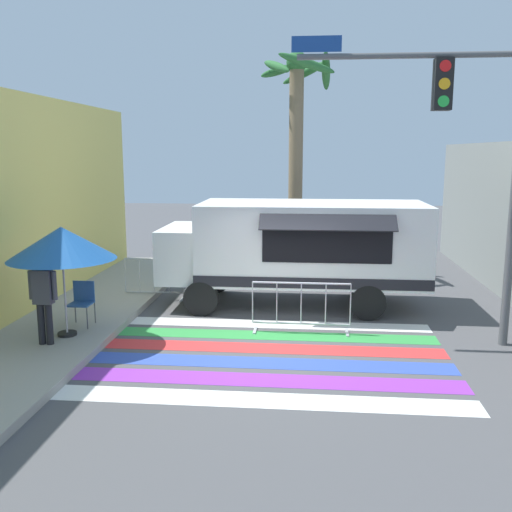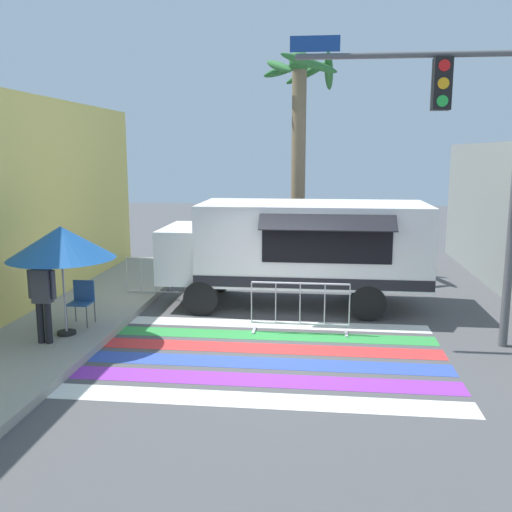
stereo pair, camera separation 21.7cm
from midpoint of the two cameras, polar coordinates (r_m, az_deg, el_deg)
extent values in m
plane|color=#4C4C4F|center=(10.97, 1.12, -8.95)|extent=(60.00, 60.00, 0.00)
cube|color=#99968E|center=(12.51, -24.30, -7.09)|extent=(4.40, 16.00, 0.15)
cube|color=white|center=(8.71, -0.12, -14.22)|extent=(6.40, 0.56, 0.01)
cube|color=purple|center=(9.40, 0.34, -12.30)|extent=(6.40, 0.56, 0.01)
cube|color=#334FB2|center=(10.11, 0.72, -10.65)|extent=(6.40, 0.56, 0.01)
cube|color=red|center=(10.82, 1.05, -9.22)|extent=(6.40, 0.56, 0.01)
cube|color=green|center=(11.53, 1.34, -7.96)|extent=(6.40, 0.56, 0.01)
cube|color=white|center=(12.26, 1.60, -6.85)|extent=(6.40, 0.56, 0.01)
cube|color=white|center=(13.50, 5.17, 1.44)|extent=(5.25, 2.38, 1.83)
cube|color=white|center=(13.81, -5.80, 0.37)|extent=(1.85, 2.19, 1.24)
cube|color=#1E232D|center=(13.95, -9.36, 1.68)|extent=(0.06, 1.90, 0.47)
cube|color=black|center=(12.29, 6.59, 1.18)|extent=(2.78, 0.03, 0.82)
cube|color=black|center=(12.02, 6.65, 3.34)|extent=(2.88, 0.43, 0.31)
cube|color=black|center=(12.47, 5.08, -2.74)|extent=(5.25, 0.01, 0.24)
cylinder|color=black|center=(12.91, -6.00, -4.22)|extent=(0.78, 0.22, 0.78)
cylinder|color=black|center=(15.00, -4.36, -2.14)|extent=(0.78, 0.22, 0.78)
cylinder|color=black|center=(12.72, 10.64, -4.57)|extent=(0.78, 0.22, 0.78)
cylinder|color=black|center=(14.84, 9.89, -2.41)|extent=(0.78, 0.22, 0.78)
cylinder|color=#515456|center=(11.06, 14.52, 18.84)|extent=(4.00, 0.11, 0.11)
cube|color=black|center=(11.07, 17.61, 16.02)|extent=(0.32, 0.28, 0.90)
cylinder|color=red|center=(10.97, 17.86, 17.65)|extent=(0.20, 0.02, 0.20)
cylinder|color=#F2A519|center=(10.94, 17.77, 16.09)|extent=(0.20, 0.02, 0.20)
cylinder|color=green|center=(10.91, 17.68, 14.53)|extent=(0.20, 0.02, 0.20)
cube|color=navy|center=(10.96, 5.47, 20.36)|extent=(0.90, 0.02, 0.28)
cylinder|color=black|center=(11.69, -18.87, -7.37)|extent=(0.36, 0.36, 0.06)
cylinder|color=#B2B2B7|center=(11.43, -19.16, -2.46)|extent=(0.04, 0.04, 2.11)
cone|color=#1E59A5|center=(11.30, -19.39, 1.23)|extent=(2.01, 2.01, 0.62)
cylinder|color=#4C4C51|center=(12.07, -18.88, -5.88)|extent=(0.02, 0.02, 0.44)
cylinder|color=#4C4C51|center=(11.90, -17.03, -5.99)|extent=(0.02, 0.02, 0.44)
cylinder|color=#4C4C51|center=(12.43, -18.09, -5.36)|extent=(0.02, 0.02, 0.44)
cylinder|color=#4C4C51|center=(12.27, -16.29, -5.46)|extent=(0.02, 0.02, 0.44)
cube|color=#2D5999|center=(12.11, -17.63, -4.60)|extent=(0.44, 0.44, 0.03)
cube|color=#2D5999|center=(12.24, -17.32, -3.34)|extent=(0.44, 0.03, 0.42)
cylinder|color=black|center=(11.24, -21.19, -6.33)|extent=(0.13, 0.13, 0.77)
cylinder|color=black|center=(11.17, -20.50, -6.38)|extent=(0.13, 0.13, 0.77)
cube|color=#3F3F47|center=(11.03, -21.08, -2.89)|extent=(0.34, 0.20, 0.62)
cylinder|color=#3F3F47|center=(11.13, -22.11, -2.69)|extent=(0.09, 0.09, 0.53)
cylinder|color=#3F3F47|center=(10.93, -20.06, -2.78)|extent=(0.09, 0.09, 0.53)
sphere|color=tan|center=(10.95, -21.23, -0.60)|extent=(0.22, 0.22, 0.22)
cylinder|color=#B7BABF|center=(11.49, 4.03, -2.73)|extent=(1.98, 0.04, 0.04)
cylinder|color=#B7BABF|center=(11.71, 3.97, -6.75)|extent=(1.98, 0.04, 0.04)
cylinder|color=#B7BABF|center=(11.65, -0.88, -4.65)|extent=(0.02, 0.02, 0.84)
cylinder|color=#B7BABF|center=(11.61, 1.55, -4.71)|extent=(0.02, 0.02, 0.84)
cylinder|color=#B7BABF|center=(11.59, 4.00, -4.76)|extent=(0.02, 0.02, 0.84)
cylinder|color=#B7BABF|center=(11.59, 6.45, -4.80)|extent=(0.02, 0.02, 0.84)
cylinder|color=#B7BABF|center=(11.61, 8.90, -4.83)|extent=(0.02, 0.02, 0.84)
cube|color=#B7BABF|center=(11.82, -0.63, -7.45)|extent=(0.06, 0.44, 0.03)
cube|color=#B7BABF|center=(11.78, 8.57, -7.63)|extent=(0.06, 0.44, 0.03)
cylinder|color=#B7BABF|center=(14.29, -10.63, -0.30)|extent=(1.48, 0.04, 0.04)
cylinder|color=#B7BABF|center=(14.47, -10.52, -3.58)|extent=(1.48, 0.04, 0.04)
cylinder|color=#B7BABF|center=(14.59, -13.37, -1.87)|extent=(0.02, 0.02, 0.84)
cylinder|color=#B7BABF|center=(14.48, -11.99, -1.91)|extent=(0.02, 0.02, 0.84)
cylinder|color=#B7BABF|center=(14.37, -10.58, -1.95)|extent=(0.02, 0.02, 0.84)
cylinder|color=#B7BABF|center=(14.28, -9.15, -1.99)|extent=(0.02, 0.02, 0.84)
cylinder|color=#B7BABF|center=(14.19, -7.70, -2.02)|extent=(0.02, 0.02, 0.84)
cube|color=#B7BABF|center=(14.71, -13.09, -4.14)|extent=(0.06, 0.44, 0.03)
cube|color=#B7BABF|center=(14.34, -7.84, -4.35)|extent=(0.06, 0.44, 0.03)
cylinder|color=#7A664C|center=(16.87, 3.61, 8.17)|extent=(0.41, 0.41, 5.99)
sphere|color=#2D6B33|center=(17.05, 3.73, 18.80)|extent=(0.60, 0.60, 0.60)
ellipsoid|color=#2D6B33|center=(16.96, 6.63, 17.88)|extent=(0.32, 1.54, 1.06)
ellipsoid|color=#2D6B33|center=(17.72, 4.57, 17.81)|extent=(1.48, 0.68, 0.77)
ellipsoid|color=#2D6B33|center=(17.53, 1.89, 18.03)|extent=(1.15, 1.26, 0.65)
ellipsoid|color=#2D6B33|center=(16.67, 1.67, 18.42)|extent=(0.97, 1.26, 0.62)
ellipsoid|color=#2D6B33|center=(16.24, 4.71, 18.67)|extent=(1.66, 0.80, 0.65)
camera|label=1|loc=(0.11, -90.49, -0.09)|focal=40.00mm
camera|label=2|loc=(0.11, 89.51, 0.09)|focal=40.00mm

